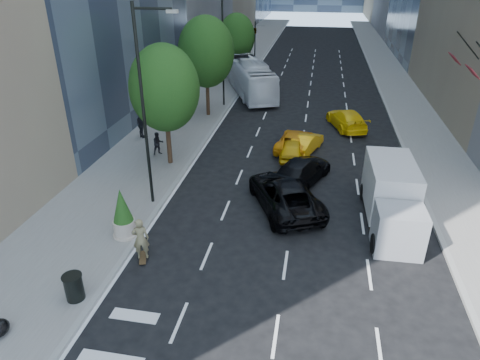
% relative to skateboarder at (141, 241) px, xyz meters
% --- Properties ---
extents(ground, '(160.00, 160.00, 0.00)m').
position_rel_skateboarder_xyz_m(ground, '(5.16, 0.77, -0.97)').
color(ground, black).
rests_on(ground, ground).
extents(sidewalk_left, '(6.00, 120.00, 0.15)m').
position_rel_skateboarder_xyz_m(sidewalk_left, '(-3.84, 30.77, -0.90)').
color(sidewalk_left, slate).
rests_on(sidewalk_left, ground).
extents(sidewalk_right, '(4.00, 120.00, 0.15)m').
position_rel_skateboarder_xyz_m(sidewalk_right, '(15.16, 30.77, -0.90)').
color(sidewalk_right, slate).
rests_on(sidewalk_right, ground).
extents(lamp_near, '(2.13, 0.22, 10.00)m').
position_rel_skateboarder_xyz_m(lamp_near, '(-1.16, 4.77, 4.84)').
color(lamp_near, black).
rests_on(lamp_near, sidewalk_left).
extents(lamp_far, '(2.13, 0.22, 10.00)m').
position_rel_skateboarder_xyz_m(lamp_far, '(-1.16, 22.77, 4.84)').
color(lamp_far, black).
rests_on(lamp_far, sidewalk_left).
extents(tree_near, '(4.20, 4.20, 7.46)m').
position_rel_skateboarder_xyz_m(tree_near, '(-2.04, 9.77, 4.00)').
color(tree_near, black).
rests_on(tree_near, sidewalk_left).
extents(tree_mid, '(4.50, 4.50, 7.99)m').
position_rel_skateboarder_xyz_m(tree_mid, '(-2.04, 19.77, 4.34)').
color(tree_mid, black).
rests_on(tree_mid, sidewalk_left).
extents(tree_far, '(3.90, 3.90, 6.92)m').
position_rel_skateboarder_xyz_m(tree_far, '(-2.04, 32.77, 3.65)').
color(tree_far, black).
rests_on(tree_far, sidewalk_left).
extents(traffic_signal, '(2.48, 0.53, 5.20)m').
position_rel_skateboarder_xyz_m(traffic_signal, '(-1.24, 40.77, 3.26)').
color(traffic_signal, black).
rests_on(traffic_signal, sidewalk_left).
extents(skateboarder, '(0.82, 0.67, 1.94)m').
position_rel_skateboarder_xyz_m(skateboarder, '(0.00, 0.00, 0.00)').
color(skateboarder, olive).
rests_on(skateboarder, ground).
extents(black_sedan_lincoln, '(4.93, 6.54, 1.65)m').
position_rel_skateboarder_xyz_m(black_sedan_lincoln, '(5.66, 5.65, -0.15)').
color(black_sedan_lincoln, black).
rests_on(black_sedan_lincoln, ground).
extents(black_sedan_mercedes, '(3.88, 5.54, 1.49)m').
position_rel_skateboarder_xyz_m(black_sedan_mercedes, '(6.37, 8.77, -0.23)').
color(black_sedan_mercedes, black).
rests_on(black_sedan_mercedes, ground).
extents(taxi_a, '(1.49, 3.71, 1.26)m').
position_rel_skateboarder_xyz_m(taxi_a, '(5.58, 12.27, -0.34)').
color(taxi_a, '#D7A30B').
rests_on(taxi_a, ground).
extents(taxi_b, '(2.44, 4.03, 1.25)m').
position_rel_skateboarder_xyz_m(taxi_b, '(6.43, 13.59, -0.35)').
color(taxi_b, '#FFB40D').
rests_on(taxi_b, ground).
extents(taxi_c, '(2.78, 4.83, 1.27)m').
position_rel_skateboarder_xyz_m(taxi_c, '(5.66, 13.77, -0.34)').
color(taxi_c, orange).
rests_on(taxi_c, ground).
extents(taxi_d, '(3.46, 5.41, 1.46)m').
position_rel_skateboarder_xyz_m(taxi_d, '(9.36, 18.88, -0.24)').
color(taxi_d, yellow).
rests_on(taxi_d, ground).
extents(city_bus, '(6.78, 11.87, 3.25)m').
position_rel_skateboarder_xyz_m(city_bus, '(0.36, 27.33, 0.65)').
color(city_bus, white).
rests_on(city_bus, ground).
extents(box_truck, '(2.37, 6.15, 2.91)m').
position_rel_skateboarder_xyz_m(box_truck, '(10.89, 5.04, 0.51)').
color(box_truck, '#BEBEBE').
rests_on(box_truck, ground).
extents(pedestrian_a, '(0.95, 0.93, 1.54)m').
position_rel_skateboarder_xyz_m(pedestrian_a, '(-3.22, 10.91, -0.05)').
color(pedestrian_a, black).
rests_on(pedestrian_a, sidewalk_left).
extents(pedestrian_b, '(1.18, 1.10, 1.94)m').
position_rel_skateboarder_xyz_m(pedestrian_b, '(-5.47, 13.62, 0.15)').
color(pedestrian_b, black).
rests_on(pedestrian_b, sidewalk_left).
extents(trash_can, '(0.69, 0.69, 1.03)m').
position_rel_skateboarder_xyz_m(trash_can, '(-1.53, -2.90, -0.31)').
color(trash_can, black).
rests_on(trash_can, sidewalk_left).
extents(planter_shrub, '(1.02, 1.02, 2.45)m').
position_rel_skateboarder_xyz_m(planter_shrub, '(-1.44, 1.45, 0.34)').
color(planter_shrub, '#BAAC9A').
rests_on(planter_shrub, sidewalk_left).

